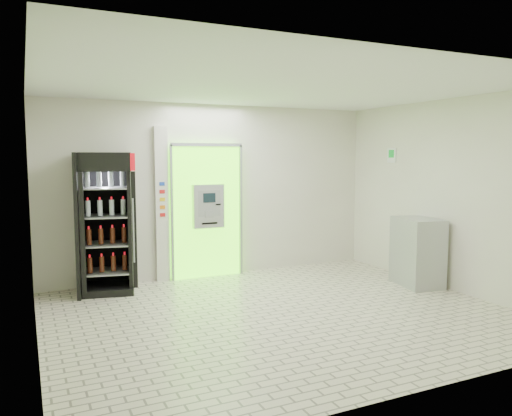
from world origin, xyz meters
TOP-DOWN VIEW (x-y plane):
  - ground at (0.00, 0.00)m, footprint 6.00×6.00m
  - room_shell at (0.00, 0.00)m, footprint 6.00×6.00m
  - atm_assembly at (-0.20, 2.41)m, footprint 1.30×0.24m
  - pillar at (-0.98, 2.45)m, footprint 0.22×0.11m
  - beverage_cooler at (-1.95, 2.14)m, footprint 0.95×0.90m
  - steel_cabinet at (2.71, 0.38)m, footprint 0.71×0.92m
  - exit_sign at (2.99, 1.40)m, footprint 0.02×0.22m

SIDE VIEW (x-z plane):
  - ground at x=0.00m, z-range 0.00..0.00m
  - steel_cabinet at x=2.71m, z-range 0.00..1.11m
  - beverage_cooler at x=-1.95m, z-range -0.04..2.12m
  - atm_assembly at x=-0.20m, z-range 0.01..2.34m
  - pillar at x=-0.98m, z-range 0.00..2.60m
  - room_shell at x=0.00m, z-range -1.16..4.84m
  - exit_sign at x=2.99m, z-range 1.99..2.25m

